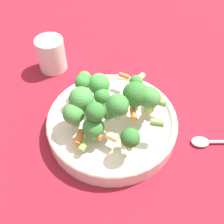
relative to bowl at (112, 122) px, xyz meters
name	(u,v)px	position (x,y,z in m)	size (l,w,h in m)	color
ground_plane	(112,129)	(0.00, 0.00, -0.02)	(3.00, 3.00, 0.00)	maroon
bowl	(112,122)	(0.00, 0.00, 0.00)	(0.26, 0.26, 0.04)	beige
pasta_salad	(108,103)	(0.01, 0.00, 0.07)	(0.21, 0.20, 0.09)	#8CB766
cup	(51,54)	(-0.01, -0.25, 0.02)	(0.07, 0.07, 0.08)	silver
spoon	(223,142)	(-0.15, 0.17, -0.02)	(0.16, 0.14, 0.01)	silver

